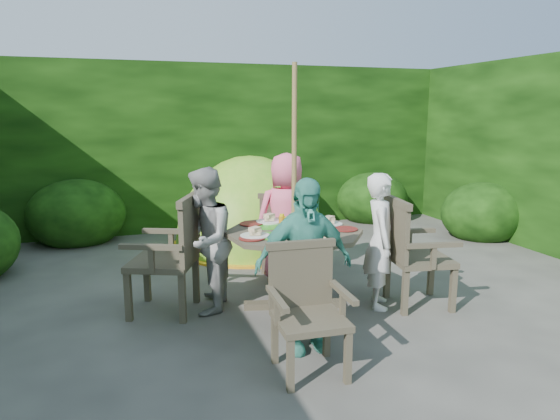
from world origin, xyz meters
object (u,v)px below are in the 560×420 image
object	(u,v)px
patio_table	(294,243)
garden_chair_right	(412,251)
parasol_pole	(294,191)
child_right	(381,241)
garden_chair_left	(172,253)
child_front	(304,265)
dome_tent	(251,245)
child_back	(286,217)
child_left	(205,241)
garden_chair_back	(283,231)
garden_chair_front	(307,306)

from	to	relation	value
patio_table	garden_chair_right	xyz separation A→B (m)	(1.05, -0.27, -0.10)
garden_chair_right	patio_table	bearing A→B (deg)	85.22
parasol_pole	child_right	size ratio (longest dim) A/B	1.76
garden_chair_left	child_front	xyz separation A→B (m)	(0.86, -1.03, 0.11)
child_right	patio_table	bearing A→B (deg)	98.76
child_right	dome_tent	distance (m)	2.60
child_back	child_front	distance (m)	1.60
child_right	child_left	distance (m)	1.60
garden_chair_right	garden_chair_back	world-z (taller)	garden_chair_right
child_left	parasol_pole	bearing A→B (deg)	94.41
parasol_pole	garden_chair_back	distance (m)	1.27
child_left	garden_chair_front	bearing A→B (deg)	39.79
garden_chair_left	garden_chair_back	distance (m)	1.55
dome_tent	garden_chair_front	bearing A→B (deg)	-107.57
parasol_pole	garden_chair_right	bearing A→B (deg)	-14.50
garden_chair_back	child_back	size ratio (longest dim) A/B	0.64
garden_chair_right	garden_chair_front	distance (m)	1.56
garden_chair_back	child_left	distance (m)	1.37
garden_chair_back	child_right	distance (m)	1.38
garden_chair_back	child_front	world-z (taller)	child_front
child_back	patio_table	bearing A→B (deg)	80.19
patio_table	garden_chair_right	world-z (taller)	garden_chair_right
patio_table	child_front	distance (m)	0.80
dome_tent	parasol_pole	bearing A→B (deg)	-104.26
garden_chair_front	dome_tent	bearing A→B (deg)	84.67
child_front	dome_tent	distance (m)	3.13
child_back	garden_chair_right	bearing A→B (deg)	133.47
child_left	child_back	bearing A→B (deg)	139.41
garden_chair_right	child_front	xyz separation A→B (m)	(-1.25, -0.50, 0.14)
patio_table	child_left	distance (m)	0.81
garden_chair_left	garden_chair_back	world-z (taller)	garden_chair_left
parasol_pole	garden_chair_back	world-z (taller)	parasol_pole
patio_table	garden_chair_front	xyz separation A→B (m)	(-0.29, -1.07, -0.16)
garden_chair_right	child_left	size ratio (longest dim) A/B	0.75
garden_chair_right	child_left	world-z (taller)	child_left
garden_chair_left	garden_chair_front	distance (m)	1.53
garden_chair_front	dome_tent	xyz separation A→B (m)	(0.48, 3.32, -0.46)
child_right	dome_tent	bearing A→B (deg)	36.40
garden_chair_right	dome_tent	world-z (taller)	dome_tent
parasol_pole	dome_tent	xyz separation A→B (m)	(0.19, 2.26, -1.10)
garden_chair_left	garden_chair_front	world-z (taller)	garden_chair_left
garden_chair_right	parasol_pole	bearing A→B (deg)	85.27
child_left	child_front	distance (m)	1.13
garden_chair_front	patio_table	bearing A→B (deg)	77.66
child_front	dome_tent	bearing A→B (deg)	80.84
garden_chair_left	child_back	bearing A→B (deg)	135.26
child_back	parasol_pole	bearing A→B (deg)	79.88
dome_tent	child_front	bearing A→B (deg)	-106.69
garden_chair_right	child_back	size ratio (longest dim) A/B	0.71
garden_chair_right	child_right	world-z (taller)	child_right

